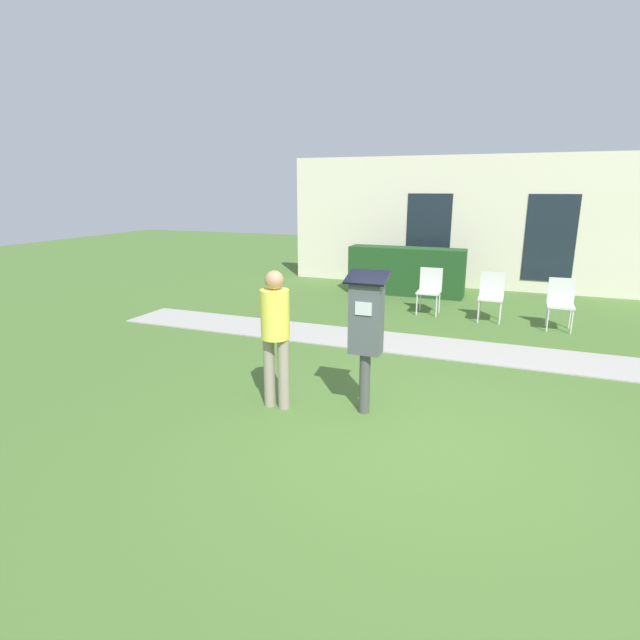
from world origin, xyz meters
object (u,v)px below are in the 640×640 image
Objects in this scene: outdoor_chair_middle at (491,293)px; outdoor_chair_left at (430,287)px; parking_meter at (366,325)px; person_standing at (275,329)px; outdoor_chair_right at (561,300)px.

outdoor_chair_left is at bearing -172.65° from outdoor_chair_middle.
parking_meter is 1.00m from person_standing.
outdoor_chair_right is at bearing 5.64° from outdoor_chair_middle.
parking_meter is at bearing -119.73° from outdoor_chair_right.
outdoor_chair_left is (-0.11, 4.89, -0.49)m from parking_meter.
person_standing is 5.77m from outdoor_chair_right.
outdoor_chair_left is 2.37m from outdoor_chair_right.
outdoor_chair_right is at bearing -10.77° from outdoor_chair_left.
outdoor_chair_middle and outdoor_chair_right have the same top height.
outdoor_chair_right is (2.23, 4.56, -0.49)m from parking_meter.
outdoor_chair_right is (1.17, -0.18, 0.00)m from outdoor_chair_middle.
person_standing is 1.76× the size of outdoor_chair_left.
outdoor_chair_left is 1.00× the size of outdoor_chair_right.
outdoor_chair_left is 1.18m from outdoor_chair_middle.
parking_meter is 1.01× the size of person_standing.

